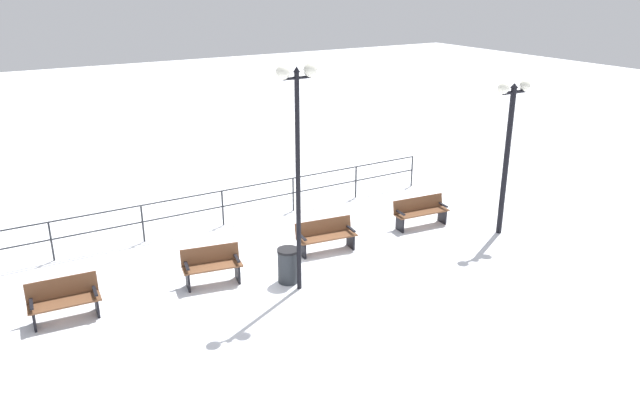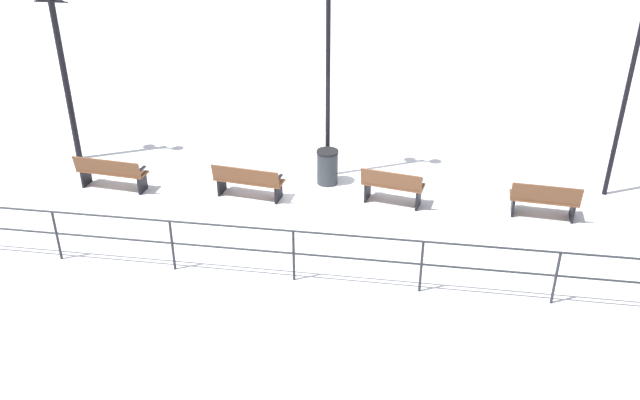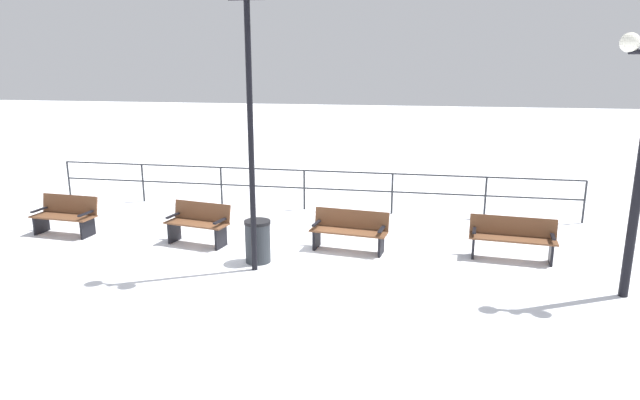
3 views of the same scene
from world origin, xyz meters
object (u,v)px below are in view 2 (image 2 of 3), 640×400
Objects in this scene: bench_third at (248,181)px; lamppost_near at (639,35)px; lamppost_far at (60,48)px; trash_bin at (327,167)px; bench_fourth at (111,172)px; lamppost_middle at (328,21)px; bench_second at (392,186)px; bench_nearest at (544,199)px.

lamppost_near is (1.46, -8.10, 3.26)m from bench_third.
trash_bin is (-0.43, -6.53, -2.45)m from lamppost_far.
bench_fourth is (-0.08, 3.25, 0.02)m from bench_third.
lamppost_middle reaches higher than trash_bin.
bench_second is 3.26m from bench_third.
bench_fourth is 11.90m from lamppost_near.
bench_nearest is 0.87× the size of bench_fourth.
bench_third is 0.96× the size of bench_fourth.
bench_second is 1.79m from trash_bin.
bench_third is 8.85m from lamppost_near.
bench_nearest is at bearing 130.59° from lamppost_near.
bench_second is 5.96m from lamppost_near.
bench_third is at bearing -106.72° from lamppost_far.
bench_fourth is 6.07m from lamppost_middle.
lamppost_near is at bearing -72.60° from bench_third.
trash_bin is at bearing 83.29° from bench_nearest.
bench_second reaches higher than bench_third.
bench_nearest is at bearing -81.34° from bench_second.
trash_bin reaches higher than bench_fourth.
lamppost_near reaches higher than lamppost_middle.
bench_nearest is 9.76m from bench_fourth.
lamppost_far reaches higher than bench_second.
bench_third is (-0.20, 3.25, -0.03)m from bench_second.
trash_bin is (1.03, -1.67, -0.02)m from bench_third.
lamppost_far is (1.46, 4.86, 2.44)m from bench_third.
bench_third is 1.96m from trash_bin.
trash_bin is at bearing 93.81° from lamppost_near.
lamppost_middle is at bearing 78.68° from bench_nearest.
trash_bin is (-0.43, -0.06, -3.33)m from lamppost_middle.
trash_bin is at bearing -171.94° from lamppost_middle.
bench_nearest is 0.35× the size of lamppost_far.
bench_fourth is at bearing 97.70° from lamppost_near.
lamppost_near is (1.26, -4.85, 3.24)m from bench_second.
bench_fourth is 0.32× the size of lamppost_near.
bench_third is (-0.10, 6.51, -0.00)m from bench_nearest.
bench_fourth is at bearing 95.20° from bench_nearest.
lamppost_near is (1.36, -1.59, 3.26)m from bench_nearest.
lamppost_near is 6.26× the size of trash_bin.
lamppost_middle is 1.21× the size of lamppost_far.
bench_third is 0.38× the size of lamppost_far.
lamppost_middle is at bearing -90.00° from lamppost_far.
trash_bin is at bearing -51.08° from bench_third.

